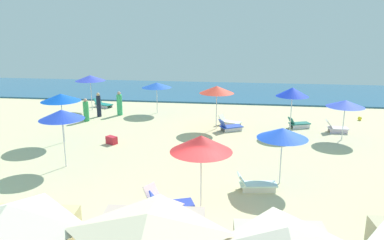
{
  "coord_description": "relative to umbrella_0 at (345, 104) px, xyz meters",
  "views": [
    {
      "loc": [
        1.6,
        -9.51,
        6.11
      ],
      "look_at": [
        -1.14,
        10.72,
        0.82
      ],
      "focal_mm": 34.36,
      "sensor_mm": 36.0,
      "label": 1
    }
  ],
  "objects": [
    {
      "name": "lounge_chair_4_1",
      "position": [
        -8.14,
        -9.12,
        -1.73
      ],
      "size": [
        1.49,
        1.16,
        0.77
      ],
      "rotation": [
        0.0,
        0.0,
        1.08
      ],
      "color": "silver",
      "rests_on": "ground_plane"
    },
    {
      "name": "lounge_chair_4_0",
      "position": [
        -7.84,
        -9.19,
        -1.77
      ],
      "size": [
        1.59,
        1.09,
        0.7
      ],
      "rotation": [
        0.0,
        0.0,
        1.95
      ],
      "color": "silver",
      "rests_on": "ground_plane"
    },
    {
      "name": "ground_plane",
      "position": [
        -7.2,
        -10.77,
        -2.01
      ],
      "size": [
        60.0,
        60.0,
        0.0
      ],
      "primitive_type": "plane",
      "color": "beige"
    },
    {
      "name": "umbrella_7",
      "position": [
        -7.03,
        1.19,
        0.4
      ],
      "size": [
        2.06,
        2.06,
        2.63
      ],
      "color": "silver",
      "rests_on": "ground_plane"
    },
    {
      "name": "lounge_chair_3_0",
      "position": [
        -2.06,
        2.07,
        -1.75
      ],
      "size": [
        1.42,
        0.99,
        0.69
      ],
      "rotation": [
        0.0,
        0.0,
        1.94
      ],
      "color": "silver",
      "rests_on": "ground_plane"
    },
    {
      "name": "umbrella_8",
      "position": [
        -13.21,
        -5.85,
        0.37
      ],
      "size": [
        1.93,
        1.93,
        2.6
      ],
      "color": "silver",
      "rests_on": "ground_plane"
    },
    {
      "name": "beachgoer_3",
      "position": [
        -15.22,
        3.18,
        -1.22
      ],
      "size": [
        0.39,
        0.39,
        1.66
      ],
      "rotation": [
        0.0,
        0.0,
        5.16
      ],
      "color": "#181E31",
      "rests_on": "ground_plane"
    },
    {
      "name": "umbrella_3",
      "position": [
        -2.69,
        0.99,
        0.39
      ],
      "size": [
        1.86,
        1.86,
        2.66
      ],
      "color": "silver",
      "rests_on": "ground_plane"
    },
    {
      "name": "umbrella_2",
      "position": [
        -11.5,
        4.77,
        -0.0
      ],
      "size": [
        2.09,
        2.09,
        2.2
      ],
      "color": "silver",
      "rests_on": "ground_plane"
    },
    {
      "name": "umbrella_1",
      "position": [
        -16.5,
        5.04,
        0.36
      ],
      "size": [
        2.16,
        2.16,
        2.58
      ],
      "color": "silver",
      "rests_on": "ground_plane"
    },
    {
      "name": "beachgoer_1",
      "position": [
        -15.58,
        1.9,
        -1.31
      ],
      "size": [
        0.45,
        0.45,
        1.51
      ],
      "rotation": [
        0.0,
        0.0,
        1.95
      ],
      "color": "#2F9851",
      "rests_on": "ground_plane"
    },
    {
      "name": "lounge_chair_5_0",
      "position": [
        -4.93,
        -7.19,
        -1.77
      ],
      "size": [
        1.56,
        0.76,
        0.69
      ],
      "rotation": [
        0.0,
        0.0,
        1.72
      ],
      "color": "silver",
      "rests_on": "ground_plane"
    },
    {
      "name": "cooler_box_0",
      "position": [
        -12.31,
        -2.46,
        -1.81
      ],
      "size": [
        0.68,
        0.58,
        0.4
      ],
      "primitive_type": "cube",
      "rotation": [
        0.0,
        0.0,
        2.63
      ],
      "color": "red",
      "rests_on": "ground_plane"
    },
    {
      "name": "umbrella_9",
      "position": [
        -14.92,
        -2.54,
        0.43
      ],
      "size": [
        2.06,
        2.06,
        2.64
      ],
      "color": "silver",
      "rests_on": "ground_plane"
    },
    {
      "name": "umbrella_0",
      "position": [
        0.0,
        0.0,
        0.0
      ],
      "size": [
        2.02,
        2.02,
        2.2
      ],
      "color": "silver",
      "rests_on": "ground_plane"
    },
    {
      "name": "lounge_chair_7_0",
      "position": [
        -6.19,
        0.9,
        -1.76
      ],
      "size": [
        1.52,
        1.23,
        0.71
      ],
      "rotation": [
        0.0,
        0.0,
        2.06
      ],
      "color": "silver",
      "rests_on": "ground_plane"
    },
    {
      "name": "lounge_chair_0_0",
      "position": [
        0.0,
        1.39,
        -1.74
      ],
      "size": [
        1.25,
        0.65,
        0.72
      ],
      "rotation": [
        0.0,
        0.0,
        1.57
      ],
      "color": "silver",
      "rests_on": "ground_plane"
    },
    {
      "name": "beach_ball_1",
      "position": [
        2.25,
        4.51,
        -1.88
      ],
      "size": [
        0.26,
        0.26,
        0.26
      ],
      "primitive_type": "sphere",
      "color": "yellow",
      "rests_on": "ground_plane"
    },
    {
      "name": "umbrella_4",
      "position": [
        -6.82,
        -9.05,
        0.38
      ],
      "size": [
        2.05,
        2.05,
        2.67
      ],
      "color": "silver",
      "rests_on": "ground_plane"
    },
    {
      "name": "lounge_chair_7_1",
      "position": [
        -6.27,
        2.07,
        -1.78
      ],
      "size": [
        1.52,
        1.08,
        0.63
      ],
      "rotation": [
        0.0,
        0.0,
        1.18
      ],
      "color": "silver",
      "rests_on": "ground_plane"
    },
    {
      "name": "beachgoer_2",
      "position": [
        -13.96,
        3.81,
        -1.25
      ],
      "size": [
        0.53,
        0.53,
        1.66
      ],
      "rotation": [
        0.0,
        0.0,
        2.44
      ],
      "color": "#39B16B",
      "rests_on": "ground_plane"
    },
    {
      "name": "ocean",
      "position": [
        -7.2,
        13.81,
        -1.95
      ],
      "size": [
        60.0,
        10.84,
        0.12
      ],
      "primitive_type": "cube",
      "color": "#285B82",
      "rests_on": "ground_plane"
    },
    {
      "name": "lounge_chair_1_0",
      "position": [
        -16.09,
        6.13,
        -1.78
      ],
      "size": [
        1.62,
        1.19,
        0.64
      ],
      "rotation": [
        0.0,
        0.0,
        1.14
      ],
      "color": "silver",
      "rests_on": "ground_plane"
    },
    {
      "name": "umbrella_5",
      "position": [
        -3.96,
        -6.43,
        0.07
      ],
      "size": [
        1.96,
        1.96,
        2.29
      ],
      "color": "silver",
      "rests_on": "ground_plane"
    }
  ]
}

